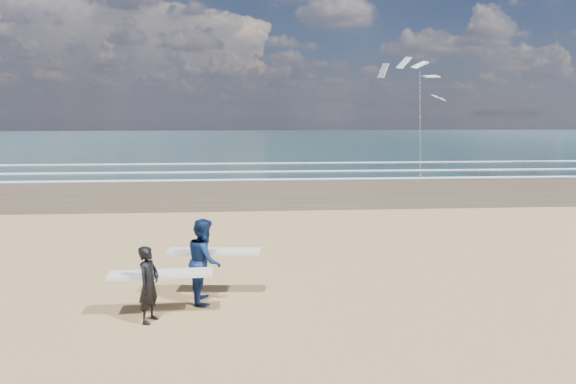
{
  "coord_description": "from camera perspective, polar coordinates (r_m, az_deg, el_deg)",
  "views": [
    {
      "loc": [
        1.57,
        -10.63,
        4.34
      ],
      "look_at": [
        2.84,
        6.0,
        1.78
      ],
      "focal_mm": 32.0,
      "sensor_mm": 36.0,
      "label": 1
    }
  ],
  "objects": [
    {
      "name": "kite_1",
      "position": [
        39.41,
        14.46,
        9.41
      ],
      "size": [
        5.62,
        4.72,
        9.08
      ],
      "color": "slate",
      "rests_on": "ground"
    },
    {
      "name": "surfer_far",
      "position": [
        12.13,
        -9.21,
        -7.45
      ],
      "size": [
        2.23,
        1.2,
        1.96
      ],
      "color": "#0E224F",
      "rests_on": "ground"
    },
    {
      "name": "foam_breakers",
      "position": [
        43.11,
        20.97,
        2.43
      ],
      "size": [
        220.0,
        11.7,
        0.05
      ],
      "color": "white",
      "rests_on": "ground"
    },
    {
      "name": "ocean",
      "position": [
        84.77,
        8.22,
        5.71
      ],
      "size": [
        220.0,
        100.0,
        0.02
      ],
      "primitive_type": "cube",
      "color": "#193337",
      "rests_on": "ground"
    },
    {
      "name": "wet_sand_strip",
      "position": [
        34.32,
        28.14,
        0.43
      ],
      "size": [
        220.0,
        12.0,
        0.01
      ],
      "primitive_type": "cube",
      "color": "#4B3928",
      "rests_on": "ground"
    },
    {
      "name": "surfer_near",
      "position": [
        11.29,
        -14.98,
        -9.69
      ],
      "size": [
        2.22,
        1.01,
        1.63
      ],
      "color": "black",
      "rests_on": "ground"
    }
  ]
}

